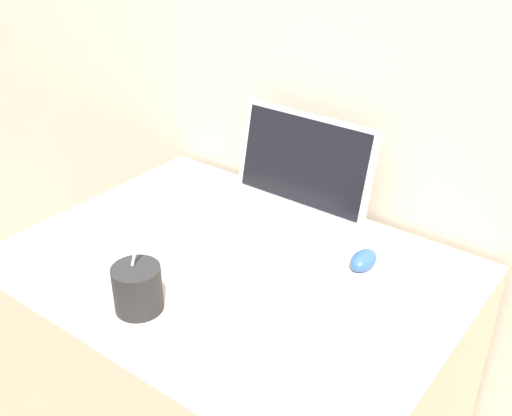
{
  "coord_description": "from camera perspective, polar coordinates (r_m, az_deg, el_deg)",
  "views": [
    {
      "loc": [
        0.71,
        -0.49,
        1.52
      ],
      "look_at": [
        -0.02,
        0.48,
        0.84
      ],
      "focal_mm": 42.0,
      "sensor_mm": 36.0,
      "label": 1
    }
  ],
  "objects": [
    {
      "name": "desk",
      "position": [
        1.59,
        -2.05,
        -16.62
      ],
      "size": [
        1.0,
        0.73,
        0.75
      ],
      "color": "beige",
      "rests_on": "ground_plane"
    },
    {
      "name": "wall_back",
      "position": [
        1.47,
        7.83,
        18.49
      ],
      "size": [
        7.0,
        0.04,
        2.5
      ],
      "color": "beige",
      "rests_on": "ground_plane"
    },
    {
      "name": "drink_cup",
      "position": [
        1.22,
        -11.22,
        -7.44
      ],
      "size": [
        0.1,
        0.1,
        0.19
      ],
      "color": "#232326",
      "rests_on": "desk"
    },
    {
      "name": "laptop",
      "position": [
        1.48,
        2.51,
        0.5
      ],
      "size": [
        0.38,
        0.3,
        0.25
      ],
      "color": "silver",
      "rests_on": "desk"
    },
    {
      "name": "computer_mouse",
      "position": [
        1.35,
        10.19,
        -5.01
      ],
      "size": [
        0.05,
        0.08,
        0.04
      ],
      "color": "white",
      "rests_on": "desk"
    }
  ]
}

